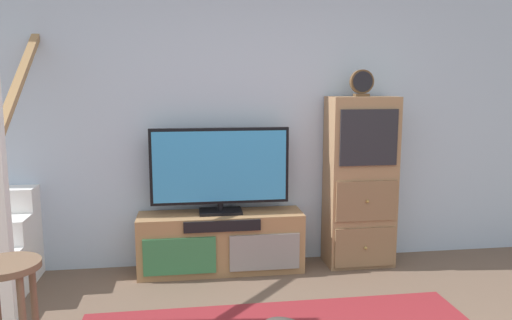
{
  "coord_description": "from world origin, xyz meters",
  "views": [
    {
      "loc": [
        -0.57,
        -1.8,
        1.59
      ],
      "look_at": [
        -0.07,
        1.69,
        1.04
      ],
      "focal_mm": 34.15,
      "sensor_mm": 36.0,
      "label": 1
    }
  ],
  "objects": [
    {
      "name": "back_wall",
      "position": [
        0.0,
        2.46,
        1.35
      ],
      "size": [
        6.4,
        0.12,
        2.7
      ],
      "primitive_type": "cube",
      "color": "#A8BCD1",
      "rests_on": "ground_plane"
    },
    {
      "name": "television",
      "position": [
        -0.3,
        2.22,
        0.89
      ],
      "size": [
        1.16,
        0.22,
        0.73
      ],
      "color": "black",
      "rests_on": "media_console"
    },
    {
      "name": "desk_clock",
      "position": [
        0.9,
        2.19,
        1.6
      ],
      "size": [
        0.2,
        0.08,
        0.23
      ],
      "color": "#4C3823",
      "rests_on": "side_cabinet"
    },
    {
      "name": "bar_stool_near",
      "position": [
        -1.49,
        0.69,
        0.52
      ],
      "size": [
        0.34,
        0.34,
        0.7
      ],
      "color": "brown",
      "rests_on": "ground_plane"
    },
    {
      "name": "media_console",
      "position": [
        -0.3,
        2.19,
        0.25
      ],
      "size": [
        1.39,
        0.38,
        0.5
      ],
      "color": "#997047",
      "rests_on": "ground_plane"
    },
    {
      "name": "side_cabinet",
      "position": [
        0.92,
        2.2,
        0.74
      ],
      "size": [
        0.58,
        0.38,
        1.48
      ],
      "color": "#93704C",
      "rests_on": "ground_plane"
    }
  ]
}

